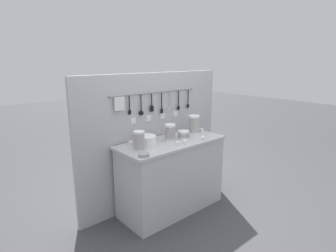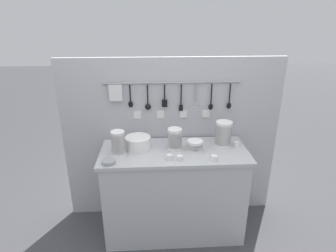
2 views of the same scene
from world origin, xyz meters
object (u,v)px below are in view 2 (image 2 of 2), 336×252
at_px(cup_front_right, 126,141).
at_px(steel_mixing_bowl, 109,162).
at_px(bowl_stack_nested_right, 195,146).
at_px(bowl_stack_back_corner, 118,143).
at_px(bowl_stack_tall_left, 224,134).
at_px(cup_beside_plates, 236,144).
at_px(bowl_stack_short_front, 175,139).
at_px(cup_by_caddy, 170,157).
at_px(cup_back_right, 180,158).
at_px(plate_stack, 138,143).
at_px(cup_back_left, 214,158).

bearing_deg(cup_front_right, steel_mixing_bowl, -105.30).
height_order(bowl_stack_nested_right, cup_front_right, bowl_stack_nested_right).
bearing_deg(bowl_stack_back_corner, bowl_stack_tall_left, 6.96).
bearing_deg(cup_beside_plates, cup_front_right, 172.61).
bearing_deg(cup_beside_plates, steel_mixing_bowl, -167.24).
distance_m(bowl_stack_back_corner, bowl_stack_short_front, 0.49).
xyz_separation_m(cup_beside_plates, cup_by_caddy, (-0.62, -0.22, 0.00)).
xyz_separation_m(steel_mixing_bowl, cup_beside_plates, (1.11, 0.25, 0.01)).
distance_m(bowl_stack_nested_right, cup_back_right, 0.23).
height_order(steel_mixing_bowl, cup_back_right, cup_back_right).
xyz_separation_m(cup_by_caddy, cup_front_right, (-0.39, 0.35, 0.00)).
xyz_separation_m(bowl_stack_back_corner, cup_front_right, (0.04, 0.22, -0.08)).
bearing_deg(plate_stack, bowl_stack_nested_right, -8.90).
bearing_deg(cup_back_left, bowl_stack_nested_right, 124.16).
height_order(steel_mixing_bowl, cup_back_left, cup_back_left).
relative_size(bowl_stack_back_corner, cup_by_caddy, 4.13).
distance_m(bowl_stack_tall_left, plate_stack, 0.77).
bearing_deg(cup_back_right, bowl_stack_back_corner, 163.61).
xyz_separation_m(bowl_stack_back_corner, cup_back_left, (0.79, -0.17, -0.08)).
xyz_separation_m(bowl_stack_nested_right, cup_back_left, (0.13, -0.19, -0.03)).
relative_size(bowl_stack_back_corner, plate_stack, 0.92).
bearing_deg(bowl_stack_nested_right, bowl_stack_tall_left, 18.75).
distance_m(bowl_stack_short_front, cup_beside_plates, 0.57).
height_order(bowl_stack_tall_left, plate_stack, bowl_stack_tall_left).
bearing_deg(cup_front_right, cup_by_caddy, -41.86).
relative_size(bowl_stack_nested_right, cup_by_caddy, 2.66).
bearing_deg(cup_front_right, bowl_stack_back_corner, -100.64).
distance_m(bowl_stack_tall_left, cup_beside_plates, 0.15).
relative_size(bowl_stack_short_front, plate_stack, 0.85).
xyz_separation_m(plate_stack, cup_front_right, (-0.12, 0.12, -0.03)).
bearing_deg(bowl_stack_nested_right, cup_back_right, -131.34).
bearing_deg(steel_mixing_bowl, cup_back_right, 1.75).
bearing_deg(bowl_stack_short_front, plate_stack, 174.34).
distance_m(bowl_stack_nested_right, bowl_stack_short_front, 0.19).
height_order(bowl_stack_tall_left, bowl_stack_back_corner, bowl_stack_tall_left).
height_order(cup_beside_plates, cup_by_caddy, same).
relative_size(plate_stack, cup_back_right, 4.48).
bearing_deg(bowl_stack_nested_right, steel_mixing_bowl, -165.38).
bearing_deg(steel_mixing_bowl, cup_front_right, 74.70).
bearing_deg(plate_stack, bowl_stack_short_front, -5.66).
xyz_separation_m(bowl_stack_tall_left, bowl_stack_back_corner, (-0.93, -0.11, -0.01)).
bearing_deg(bowl_stack_back_corner, cup_back_left, -12.08).
height_order(bowl_stack_nested_right, cup_beside_plates, bowl_stack_nested_right).
height_order(bowl_stack_short_front, cup_front_right, bowl_stack_short_front).
relative_size(bowl_stack_tall_left, cup_front_right, 4.56).
bearing_deg(cup_back_right, cup_back_left, -3.93).
relative_size(cup_back_right, cup_by_caddy, 1.00).
relative_size(bowl_stack_tall_left, cup_back_left, 4.56).
bearing_deg(bowl_stack_nested_right, cup_beside_plates, 9.24).
xyz_separation_m(bowl_stack_tall_left, plate_stack, (-0.77, -0.01, -0.06)).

